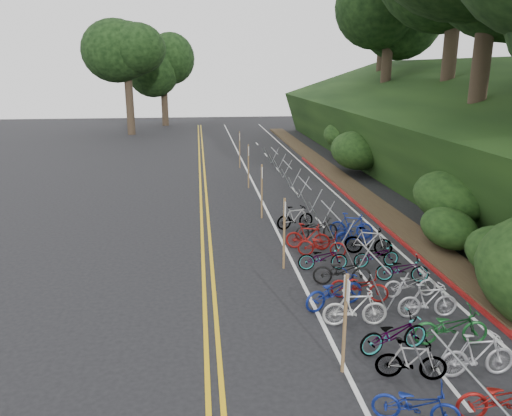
# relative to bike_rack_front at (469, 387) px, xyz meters

# --- Properties ---
(ground) EXTENTS (120.00, 120.00, 0.00)m
(ground) POSITION_rel_bike_rack_front_xyz_m (-2.75, 3.13, -0.86)
(ground) COLOR black
(ground) RESTS_ON ground
(road_markings) EXTENTS (7.47, 80.00, 0.01)m
(road_markings) POSITION_rel_bike_rack_front_xyz_m (-2.12, 13.23, -0.86)
(road_markings) COLOR gold
(road_markings) RESTS_ON ground
(red_curb) EXTENTS (0.25, 28.00, 0.10)m
(red_curb) POSITION_rel_bike_rack_front_xyz_m (2.95, 15.13, -0.81)
(red_curb) COLOR maroon
(red_curb) RESTS_ON ground
(embankment) EXTENTS (14.30, 48.14, 9.11)m
(embankment) POSITION_rel_bike_rack_front_xyz_m (10.21, 22.17, 1.70)
(embankment) COLOR black
(embankment) RESTS_ON ground
(bike_rack_front) EXTENTS (1.14, 3.20, 1.17)m
(bike_rack_front) POSITION_rel_bike_rack_front_xyz_m (0.00, 0.00, 0.00)
(bike_rack_front) COLOR gray
(bike_rack_front) RESTS_ON ground
(bike_racks_rest) EXTENTS (1.14, 23.00, 1.17)m
(bike_racks_rest) POSITION_rel_bike_rack_front_xyz_m (0.25, 16.13, -0.01)
(bike_racks_rest) COLOR gray
(bike_racks_rest) RESTS_ON ground
(signpost_near) EXTENTS (0.08, 0.40, 2.40)m
(signpost_near) POSITION_rel_bike_rack_front_xyz_m (-1.84, 1.99, 0.51)
(signpost_near) COLOR brown
(signpost_near) RESTS_ON ground
(signposts_rest) EXTENTS (0.08, 18.40, 2.50)m
(signposts_rest) POSITION_rel_bike_rack_front_xyz_m (-2.15, 17.13, 0.57)
(signposts_rest) COLOR brown
(signposts_rest) RESTS_ON ground
(bike_front) EXTENTS (1.32, 2.05, 1.02)m
(bike_front) POSITION_rel_bike_rack_front_xyz_m (-1.21, 5.10, -0.35)
(bike_front) COLOR navy
(bike_front) RESTS_ON ground
(bike_valet) EXTENTS (3.44, 14.21, 1.06)m
(bike_valet) POSITION_rel_bike_rack_front_xyz_m (0.18, 6.01, -0.38)
(bike_valet) COLOR navy
(bike_valet) RESTS_ON ground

